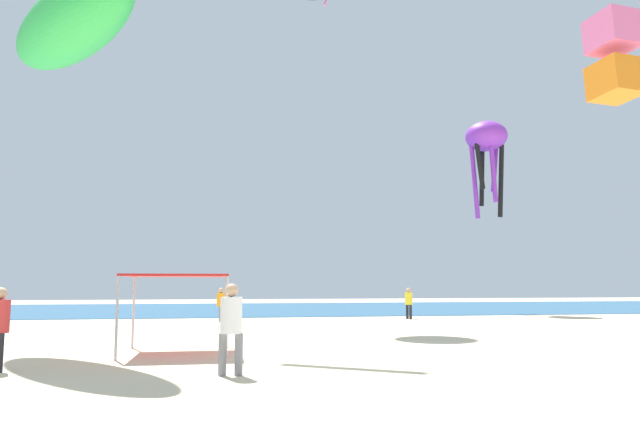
# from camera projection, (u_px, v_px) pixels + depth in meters

# --- Properties ---
(ground) EXTENTS (110.00, 110.00, 0.10)m
(ground) POSITION_uv_depth(u_px,v_px,m) (361.00, 356.00, 15.50)
(ground) COLOR beige
(ocean_strip) EXTENTS (110.00, 23.27, 0.03)m
(ocean_strip) POSITION_uv_depth(u_px,v_px,m) (272.00, 308.00, 43.64)
(ocean_strip) COLOR #28608C
(ocean_strip) RESTS_ON ground
(canopy_tent) EXTENTS (2.80, 2.79, 2.16)m
(canopy_tent) POSITION_uv_depth(u_px,v_px,m) (178.00, 279.00, 16.02)
(canopy_tent) COLOR #B2B2B7
(canopy_tent) RESTS_ON ground
(person_near_tent) EXTENTS (0.51, 0.45, 1.91)m
(person_near_tent) POSITION_uv_depth(u_px,v_px,m) (231.00, 321.00, 12.00)
(person_near_tent) COLOR slate
(person_near_tent) RESTS_ON ground
(person_leftmost) EXTENTS (0.40, 0.45, 1.70)m
(person_leftmost) POSITION_uv_depth(u_px,v_px,m) (221.00, 302.00, 28.60)
(person_leftmost) COLOR slate
(person_leftmost) RESTS_ON ground
(person_central) EXTENTS (0.40, 0.43, 1.68)m
(person_central) POSITION_uv_depth(u_px,v_px,m) (409.00, 301.00, 30.96)
(person_central) COLOR black
(person_central) RESTS_ON ground
(kite_octopus_purple) EXTENTS (3.77, 3.77, 6.52)m
(kite_octopus_purple) POSITION_uv_depth(u_px,v_px,m) (486.00, 141.00, 38.37)
(kite_octopus_purple) COLOR purple
(kite_inflatable_green) EXTENTS (6.25, 7.27, 2.85)m
(kite_inflatable_green) POSITION_uv_depth(u_px,v_px,m) (70.00, 24.00, 17.61)
(kite_inflatable_green) COLOR green
(kite_box_pink) EXTENTS (1.86, 1.93, 3.50)m
(kite_box_pink) POSITION_uv_depth(u_px,v_px,m) (614.00, 57.00, 23.00)
(kite_box_pink) COLOR pink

